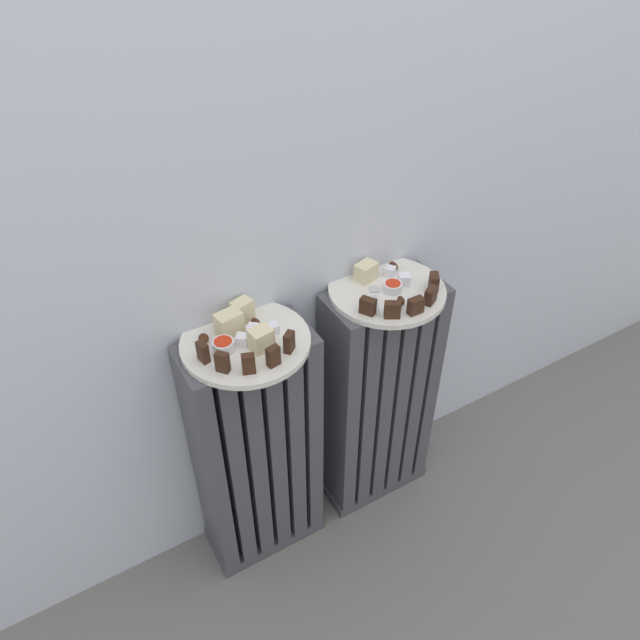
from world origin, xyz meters
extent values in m
plane|color=slate|center=(0.00, 0.00, 0.00)|extent=(6.00, 6.00, 0.00)
cube|color=#47474C|center=(-0.17, 0.28, 0.01)|extent=(0.28, 0.14, 0.03)
cube|color=#47474C|center=(-0.28, 0.28, 0.34)|extent=(0.04, 0.14, 0.62)
cube|color=#47474C|center=(-0.24, 0.28, 0.34)|extent=(0.04, 0.14, 0.62)
cube|color=#47474C|center=(-0.19, 0.28, 0.34)|extent=(0.04, 0.14, 0.62)
cube|color=#47474C|center=(-0.14, 0.28, 0.34)|extent=(0.04, 0.14, 0.62)
cube|color=#47474C|center=(-0.10, 0.28, 0.34)|extent=(0.04, 0.14, 0.62)
cube|color=#47474C|center=(-0.05, 0.28, 0.34)|extent=(0.04, 0.14, 0.62)
cube|color=#47474C|center=(0.17, 0.28, 0.01)|extent=(0.28, 0.14, 0.03)
cube|color=#47474C|center=(0.05, 0.28, 0.34)|extent=(0.04, 0.14, 0.62)
cube|color=#47474C|center=(0.10, 0.28, 0.34)|extent=(0.04, 0.14, 0.62)
cube|color=#47474C|center=(0.14, 0.28, 0.34)|extent=(0.04, 0.14, 0.62)
cube|color=#47474C|center=(0.19, 0.28, 0.34)|extent=(0.04, 0.14, 0.62)
cube|color=#47474C|center=(0.24, 0.28, 0.34)|extent=(0.04, 0.14, 0.62)
cube|color=#47474C|center=(0.28, 0.28, 0.34)|extent=(0.04, 0.14, 0.62)
cylinder|color=silver|center=(-0.17, 0.28, 0.66)|extent=(0.25, 0.25, 0.01)
cylinder|color=silver|center=(0.17, 0.28, 0.66)|extent=(0.25, 0.25, 0.01)
cube|color=#382114|center=(-0.26, 0.26, 0.69)|extent=(0.02, 0.03, 0.04)
cube|color=#382114|center=(-0.24, 0.22, 0.69)|extent=(0.03, 0.03, 0.04)
cube|color=#382114|center=(-0.20, 0.19, 0.69)|extent=(0.03, 0.02, 0.04)
cube|color=#382114|center=(-0.15, 0.19, 0.69)|extent=(0.03, 0.02, 0.04)
cube|color=#382114|center=(-0.11, 0.21, 0.69)|extent=(0.03, 0.03, 0.04)
cube|color=beige|center=(-0.18, 0.31, 0.69)|extent=(0.05, 0.04, 0.05)
cube|color=beige|center=(-0.15, 0.24, 0.69)|extent=(0.05, 0.04, 0.04)
cube|color=beige|center=(-0.14, 0.34, 0.69)|extent=(0.05, 0.04, 0.05)
cube|color=white|center=(-0.18, 0.27, 0.68)|extent=(0.03, 0.03, 0.02)
cube|color=white|center=(-0.11, 0.27, 0.68)|extent=(0.02, 0.02, 0.02)
cube|color=white|center=(-0.15, 0.28, 0.68)|extent=(0.03, 0.03, 0.02)
ellipsoid|color=#3D1E0F|center=(-0.13, 0.31, 0.67)|extent=(0.02, 0.03, 0.02)
ellipsoid|color=#3D1E0F|center=(-0.24, 0.31, 0.67)|extent=(0.02, 0.03, 0.02)
cylinder|color=white|center=(-0.21, 0.27, 0.68)|extent=(0.04, 0.04, 0.02)
cylinder|color=red|center=(-0.21, 0.27, 0.68)|extent=(0.03, 0.03, 0.01)
cube|color=#382114|center=(0.08, 0.23, 0.68)|extent=(0.03, 0.04, 0.04)
cube|color=#382114|center=(0.12, 0.20, 0.68)|extent=(0.04, 0.03, 0.04)
cube|color=#382114|center=(0.17, 0.18, 0.68)|extent=(0.03, 0.02, 0.04)
cube|color=#382114|center=(0.21, 0.19, 0.68)|extent=(0.04, 0.03, 0.04)
cube|color=#382114|center=(0.25, 0.23, 0.68)|extent=(0.03, 0.04, 0.04)
cube|color=beige|center=(0.15, 0.33, 0.68)|extent=(0.05, 0.05, 0.04)
cube|color=white|center=(0.21, 0.27, 0.68)|extent=(0.03, 0.03, 0.02)
cube|color=white|center=(0.20, 0.32, 0.68)|extent=(0.03, 0.03, 0.02)
ellipsoid|color=#3D1E0F|center=(0.16, 0.22, 0.67)|extent=(0.02, 0.03, 0.02)
ellipsoid|color=#3D1E0F|center=(0.22, 0.33, 0.67)|extent=(0.02, 0.03, 0.02)
cylinder|color=white|center=(0.17, 0.27, 0.68)|extent=(0.04, 0.04, 0.02)
cylinder|color=red|center=(0.17, 0.27, 0.68)|extent=(0.03, 0.03, 0.01)
cube|color=#B7B7BC|center=(0.11, 0.24, 0.67)|extent=(0.04, 0.06, 0.00)
cube|color=#B7B7BC|center=(0.14, 0.29, 0.67)|extent=(0.03, 0.03, 0.00)
camera|label=1|loc=(-0.48, -0.54, 1.42)|focal=33.56mm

